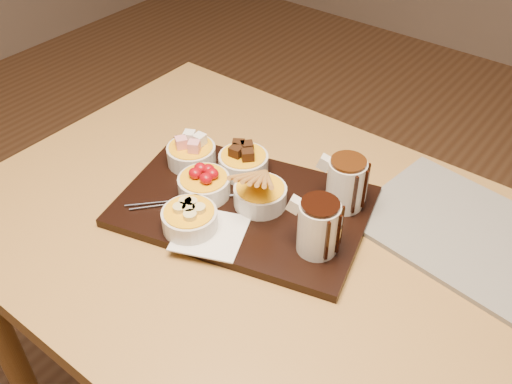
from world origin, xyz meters
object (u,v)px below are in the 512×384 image
Objects in this scene: serving_board at (244,206)px; pitcher_milk_chocolate at (346,184)px; bowl_strawberries at (204,186)px; pitcher_dark_chocolate at (318,228)px; dining_table at (278,275)px; newspaper at (461,229)px.

pitcher_milk_chocolate is (0.15, 0.11, 0.06)m from serving_board.
pitcher_dark_chocolate is (0.25, 0.01, 0.03)m from bowl_strawberries.
bowl_strawberries is (-0.08, -0.03, 0.03)m from serving_board.
newspaper is (0.25, 0.22, 0.10)m from dining_table.
pitcher_dark_chocolate reaches higher than serving_board.
dining_table is 3.50× the size of newspaper.
pitcher_dark_chocolate reaches higher than newspaper.
dining_table is 12.35× the size of pitcher_milk_chocolate.
serving_board is 4.73× the size of pitcher_milk_chocolate.
pitcher_milk_chocolate is (-0.02, 0.13, 0.00)m from pitcher_dark_chocolate.
bowl_strawberries is 0.29× the size of newspaper.
bowl_strawberries is at bearing -176.42° from serving_board.
pitcher_dark_chocolate is at bearing -121.95° from newspaper.
serving_board is 4.73× the size of pitcher_dark_chocolate.
bowl_strawberries is (-0.17, -0.01, 0.14)m from dining_table.
pitcher_dark_chocolate is at bearing -94.40° from pitcher_milk_chocolate.
newspaper is (0.18, 0.21, -0.06)m from pitcher_dark_chocolate.
bowl_strawberries reaches higher than dining_table.
pitcher_dark_chocolate is 0.28m from newspaper.
serving_board is 0.20m from pitcher_milk_chocolate.
newspaper is at bearing 27.71° from bowl_strawberries.
dining_table is 2.61× the size of serving_board.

